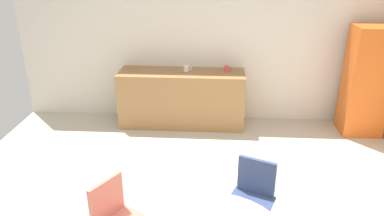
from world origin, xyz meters
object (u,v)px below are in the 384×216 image
object	(u,v)px
locker_cabinet	(366,81)
mug_green	(187,68)
chair_coral	(115,213)
mug_white	(227,69)
chair_navy	(253,191)

from	to	relation	value
locker_cabinet	mug_green	distance (m)	2.76
locker_cabinet	chair_coral	xyz separation A→B (m)	(-3.16, -2.89, -0.32)
chair_coral	mug_white	distance (m)	3.25
chair_navy	mug_white	world-z (taller)	mug_white
mug_white	locker_cabinet	bearing A→B (deg)	-4.46
locker_cabinet	chair_navy	xyz separation A→B (m)	(-1.90, -2.48, -0.32)
mug_white	mug_green	bearing A→B (deg)	-178.97
chair_coral	mug_green	world-z (taller)	mug_green
chair_navy	chair_coral	size ratio (longest dim) A/B	1.00
chair_navy	mug_green	size ratio (longest dim) A/B	6.43
mug_green	locker_cabinet	bearing A→B (deg)	-3.19
locker_cabinet	mug_white	world-z (taller)	locker_cabinet
mug_green	chair_navy	bearing A→B (deg)	-71.95
locker_cabinet	mug_white	distance (m)	2.13
mug_white	chair_coral	bearing A→B (deg)	-108.82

